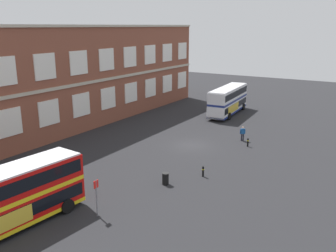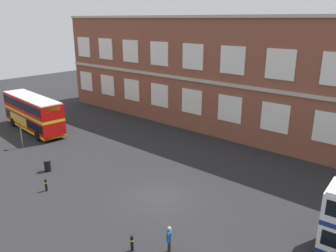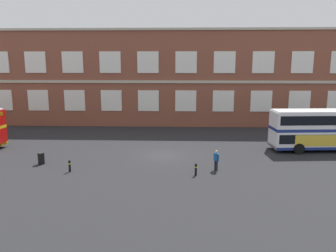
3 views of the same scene
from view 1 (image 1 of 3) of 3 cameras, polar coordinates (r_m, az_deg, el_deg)
ground_plane at (r=42.27m, az=1.27°, el=-2.56°), size 120.00×120.00×0.00m
brick_terminal_building at (r=48.85m, az=-16.87°, el=6.90°), size 55.38×8.19×13.07m
double_decker_near at (r=26.22m, az=-24.02°, el=-10.44°), size 11.19×3.60×4.07m
double_decker_middle at (r=56.17m, az=9.29°, el=3.98°), size 11.16×3.45×4.07m
waiting_passenger at (r=43.48m, az=11.47°, el=-1.08°), size 0.44×0.59×1.70m
bus_stand_flag at (r=26.40m, az=-11.01°, el=-10.38°), size 0.44×0.10×2.70m
station_litter_bin at (r=31.27m, az=-0.40°, el=-8.13°), size 0.60×0.60×1.03m
safety_bollard_west at (r=41.66m, az=12.25°, el=-2.48°), size 0.19×0.19×0.95m
safety_bollard_east at (r=32.96m, az=5.44°, el=-6.99°), size 0.19×0.19×0.95m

